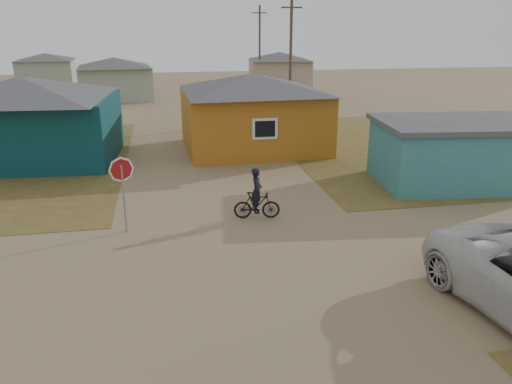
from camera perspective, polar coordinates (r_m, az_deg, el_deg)
ground at (r=13.21m, az=-0.10°, el=-9.61°), size 120.00×120.00×0.00m
grass_ne at (r=29.94m, az=22.36°, el=5.16°), size 20.00×18.00×0.00m
house_teal at (r=26.09m, az=-24.84°, el=7.65°), size 8.93×7.08×4.00m
house_yellow at (r=26.21m, az=-0.31°, el=9.28°), size 7.72×6.76×3.90m
shed_turquoise at (r=21.94m, az=21.78°, el=4.26°), size 6.71×4.93×2.60m
house_pale_west at (r=45.82m, az=-15.79°, el=12.42°), size 7.04×6.15×3.60m
house_beige_east at (r=53.04m, az=2.72°, el=13.83°), size 6.95×6.05×3.60m
house_pale_north at (r=58.84m, az=-22.82°, el=12.81°), size 6.28×5.81×3.40m
utility_pole_near at (r=34.61m, az=3.98°, el=15.06°), size 1.40×0.20×8.00m
utility_pole_far at (r=50.42m, az=0.42°, el=16.20°), size 1.40×0.20×8.00m
stop_sign at (r=15.84m, az=-15.07°, el=1.64°), size 0.80×0.06×2.45m
cyclist at (r=16.74m, az=0.09°, el=-0.95°), size 1.61×0.67×1.77m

